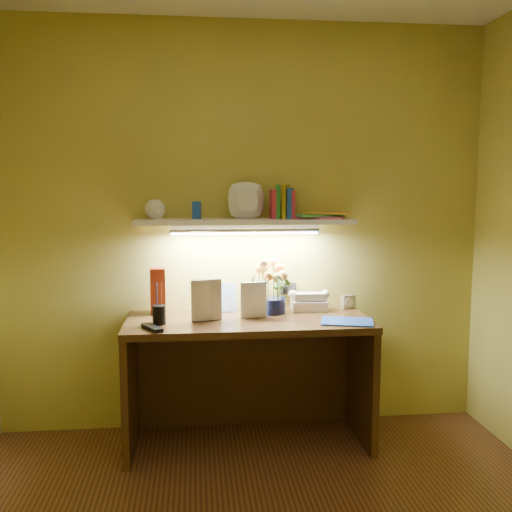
{
  "coord_description": "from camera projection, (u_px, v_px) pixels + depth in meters",
  "views": [
    {
      "loc": [
        -0.3,
        -2.0,
        1.5
      ],
      "look_at": [
        0.06,
        1.35,
        1.1
      ],
      "focal_mm": 40.0,
      "sensor_mm": 36.0,
      "label": 1
    }
  ],
  "objects": [
    {
      "name": "whisky_bottle",
      "position": [
        157.0,
        291.0,
        3.42
      ],
      "size": [
        0.08,
        0.08,
        0.27
      ],
      "primitive_type": null,
      "rotation": [
        0.0,
        0.0,
        0.09
      ],
      "color": "#A7461B",
      "rests_on": "desk"
    },
    {
      "name": "wall_shelf",
      "position": [
        250.0,
        216.0,
        3.4
      ],
      "size": [
        1.31,
        0.35,
        0.23
      ],
      "color": "white",
      "rests_on": "ground"
    },
    {
      "name": "flower_bouquet",
      "position": [
        271.0,
        287.0,
        3.42
      ],
      "size": [
        0.22,
        0.22,
        0.32
      ],
      "primitive_type": null,
      "rotation": [
        0.0,
        0.0,
        0.12
      ],
      "color": "#0E143B",
      "rests_on": "desk"
    },
    {
      "name": "blue_folder",
      "position": [
        347.0,
        321.0,
        3.2
      ],
      "size": [
        0.33,
        0.28,
        0.01
      ],
      "primitive_type": "cube",
      "rotation": [
        0.0,
        0.0,
        -0.27
      ],
      "color": "blue",
      "rests_on": "desk"
    },
    {
      "name": "art_card",
      "position": [
        222.0,
        297.0,
        3.46
      ],
      "size": [
        0.18,
        0.07,
        0.18
      ],
      "primitive_type": null,
      "rotation": [
        0.0,
        0.0,
        0.18
      ],
      "color": "white",
      "rests_on": "desk"
    },
    {
      "name": "telephone",
      "position": [
        309.0,
        300.0,
        3.5
      ],
      "size": [
        0.22,
        0.17,
        0.13
      ],
      "primitive_type": null,
      "rotation": [
        0.0,
        0.0,
        -0.05
      ],
      "color": "#F1E4C9",
      "rests_on": "desk"
    },
    {
      "name": "desk",
      "position": [
        248.0,
        381.0,
        3.33
      ],
      "size": [
        1.4,
        0.6,
        0.75
      ],
      "primitive_type": "cube",
      "color": "#38230F",
      "rests_on": "ground"
    },
    {
      "name": "pen_cup",
      "position": [
        159.0,
        308.0,
        3.14
      ],
      "size": [
        0.08,
        0.08,
        0.18
      ],
      "primitive_type": "cylinder",
      "rotation": [
        0.0,
        0.0,
        -0.08
      ],
      "color": "black",
      "rests_on": "desk"
    },
    {
      "name": "desk_book_b",
      "position": [
        241.0,
        301.0,
        3.27
      ],
      "size": [
        0.16,
        0.04,
        0.21
      ],
      "primitive_type": "imported",
      "rotation": [
        0.0,
        0.0,
        0.14
      ],
      "color": "white",
      "rests_on": "desk"
    },
    {
      "name": "whisky_box",
      "position": [
        158.0,
        291.0,
        3.39
      ],
      "size": [
        0.1,
        0.1,
        0.28
      ],
      "primitive_type": "cube",
      "rotation": [
        0.0,
        0.0,
        0.08
      ],
      "color": "#5D1806",
      "rests_on": "desk"
    },
    {
      "name": "desk_clock",
      "position": [
        348.0,
        302.0,
        3.56
      ],
      "size": [
        0.09,
        0.07,
        0.08
      ],
      "primitive_type": "cube",
      "rotation": [
        0.0,
        0.0,
        0.3
      ],
      "color": "silver",
      "rests_on": "desk"
    },
    {
      "name": "desk_book_a",
      "position": [
        191.0,
        301.0,
        3.19
      ],
      "size": [
        0.18,
        0.05,
        0.24
      ],
      "primitive_type": "imported",
      "rotation": [
        0.0,
        0.0,
        0.18
      ],
      "color": "beige",
      "rests_on": "desk"
    },
    {
      "name": "tv_remote",
      "position": [
        152.0,
        328.0,
        3.03
      ],
      "size": [
        0.13,
        0.18,
        0.02
      ],
      "primitive_type": "cube",
      "rotation": [
        0.0,
        0.0,
        0.49
      ],
      "color": "black",
      "rests_on": "desk"
    }
  ]
}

